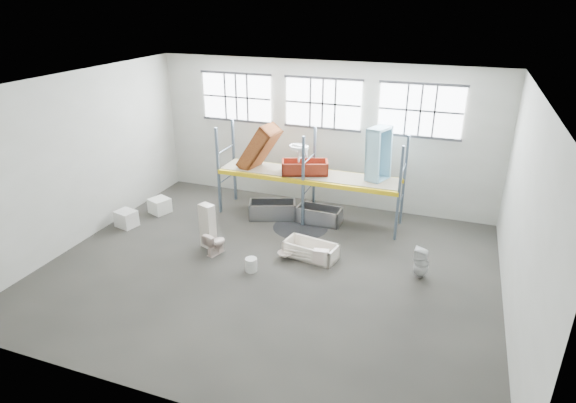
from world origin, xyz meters
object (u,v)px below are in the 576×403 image
at_px(steel_tub_left, 272,210).
at_px(steel_tub_right, 319,215).
at_px(cistern_tall, 208,226).
at_px(rust_tub_flat, 305,167).
at_px(toilet_beige, 215,243).
at_px(toilet_white, 421,263).
at_px(blue_tub_upright, 379,155).
at_px(carton_near, 126,219).
at_px(bucket, 251,265).
at_px(bathtub_beige, 311,250).

xyz_separation_m(steel_tub_left, steel_tub_right, (1.60, 0.17, -0.02)).
height_order(cistern_tall, steel_tub_left, cistern_tall).
relative_size(steel_tub_right, rust_tub_flat, 0.97).
relative_size(toilet_beige, toilet_white, 0.79).
height_order(toilet_beige, blue_tub_upright, blue_tub_upright).
bearing_deg(toilet_beige, carton_near, 7.51).
distance_m(steel_tub_left, rust_tub_flat, 1.87).
distance_m(steel_tub_right, rust_tub_flat, 1.66).
height_order(toilet_white, rust_tub_flat, rust_tub_flat).
distance_m(blue_tub_upright, bucket, 5.28).
distance_m(toilet_beige, steel_tub_left, 2.94).
xyz_separation_m(cistern_tall, carton_near, (-3.20, 0.33, -0.42)).
xyz_separation_m(toilet_beige, blue_tub_upright, (3.96, 3.51, 2.05)).
bearing_deg(carton_near, rust_tub_flat, 25.96).
relative_size(bathtub_beige, carton_near, 2.46).
bearing_deg(steel_tub_left, bucket, -77.98).
xyz_separation_m(toilet_white, carton_near, (-9.32, -0.09, -0.17)).
xyz_separation_m(cistern_tall, steel_tub_right, (2.63, 2.74, -0.42)).
xyz_separation_m(toilet_beige, steel_tub_right, (2.24, 3.04, -0.08)).
xyz_separation_m(steel_tub_right, carton_near, (-5.82, -2.41, -0.00)).
bearing_deg(toilet_white, bucket, -70.53).
xyz_separation_m(bathtub_beige, carton_near, (-6.25, -0.12, 0.04)).
relative_size(bathtub_beige, rust_tub_flat, 1.02).
bearing_deg(toilet_white, steel_tub_right, -120.06).
distance_m(rust_tub_flat, carton_near, 6.04).
bearing_deg(toilet_beige, bathtub_beige, -146.94).
bearing_deg(toilet_beige, rust_tub_flat, -100.15).
distance_m(cistern_tall, rust_tub_flat, 3.71).
height_order(toilet_beige, rust_tub_flat, rust_tub_flat).
bearing_deg(rust_tub_flat, toilet_beige, -117.62).
height_order(cistern_tall, steel_tub_right, cistern_tall).
bearing_deg(cistern_tall, bucket, -4.69).
bearing_deg(toilet_beige, steel_tub_left, -85.18).
bearing_deg(blue_tub_upright, cistern_tall, -143.59).
bearing_deg(steel_tub_right, carton_near, -157.51).
relative_size(cistern_tall, bucket, 3.60).
distance_m(bathtub_beige, blue_tub_upright, 3.75).
distance_m(steel_tub_left, steel_tub_right, 1.61).
height_order(bathtub_beige, toilet_beige, toilet_beige).
bearing_deg(toilet_white, blue_tub_upright, -144.05).
bearing_deg(bucket, bathtub_beige, 44.42).
xyz_separation_m(steel_tub_left, rust_tub_flat, (1.02, 0.31, 1.54)).
bearing_deg(toilet_beige, steel_tub_right, -108.91).
bearing_deg(cistern_tall, steel_tub_left, 88.90).
bearing_deg(carton_near, toilet_white, 0.58).
bearing_deg(steel_tub_right, toilet_beige, -126.39).
bearing_deg(cistern_tall, toilet_white, 24.67).
relative_size(toilet_beige, blue_tub_upright, 0.40).
bearing_deg(rust_tub_flat, blue_tub_upright, 8.07).
xyz_separation_m(toilet_white, bucket, (-4.37, -1.25, -0.24)).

